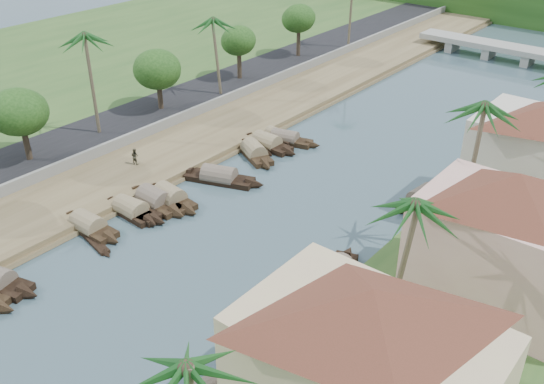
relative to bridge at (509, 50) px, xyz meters
The scene contains 33 objects.
ground 72.02m from the bridge, 90.00° to the right, with size 220.00×220.00×0.00m, color #3C535B.
left_bank 54.42m from the bridge, 107.10° to the right, with size 10.00×180.00×0.80m, color brown.
right_bank 55.37m from the bridge, 69.93° to the right, with size 16.00×180.00×1.20m, color #2B4F1F.
road 57.49m from the bridge, 115.23° to the right, with size 8.00×180.00×1.40m, color black.
retaining_wall 55.79m from the bridge, 111.23° to the right, with size 0.40×180.00×1.10m, color slate.
far_left_fill 72.84m from the bridge, 134.44° to the right, with size 45.00×220.00×1.35m, color #2B4F1F.
bridge is the anchor object (origin of this frame).
building_near 76.54m from the bridge, 75.61° to the right, with size 14.85×14.85×10.20m.
building_mid 61.51m from the bridge, 70.98° to the right, with size 14.11×14.11×9.70m.
sampan_4 70.04m from the bridge, 98.64° to the right, with size 8.14×2.10×2.30m.
sampan_5 66.01m from the bridge, 98.24° to the right, with size 6.80×2.10×2.16m.
sampan_6 63.60m from the bridge, 98.51° to the right, with size 8.47×2.41×2.47m.
sampan_7 65.97m from the bridge, 98.54° to the right, with size 8.37×2.56×2.19m.
sampan_8 62.28m from the bridge, 98.00° to the right, with size 8.18×2.81×2.45m.
sampan_9 56.47m from the bridge, 98.02° to the right, with size 9.62×4.99×2.39m.
sampan_10 50.27m from the bridge, 100.19° to the right, with size 8.35×5.42×2.32m.
sampan_11 47.86m from the bridge, 101.08° to the right, with size 8.33×2.22×2.36m.
sampan_12 45.55m from the bridge, 100.66° to the right, with size 8.62×3.63×2.05m.
sampan_13 45.82m from the bridge, 102.11° to the right, with size 6.74×1.85×1.88m.
sampan_15 62.32m from the bridge, 81.12° to the right, with size 3.87×7.99×2.12m.
sampan_16 47.91m from the bridge, 78.93° to the right, with size 2.39×8.03×1.97m.
canoe_1 70.72m from the bridge, 96.67° to the right, with size 4.97×1.77×0.79m.
canoe_2 48.52m from the bridge, 101.90° to the right, with size 5.97×2.98×0.88m.
palm_0 84.02m from the bridge, 79.65° to the right, with size 3.20×3.20×11.46m.
palm_1 67.73m from the bridge, 76.21° to the right, with size 3.20×3.20×11.20m.
palm_2 55.31m from the bridge, 73.97° to the right, with size 3.20×3.20×12.78m.
palm_5 63.30m from the bridge, 112.58° to the right, with size 3.20×3.20×12.19m.
palm_6 47.04m from the bridge, 118.41° to the right, with size 3.20×3.20×10.72m.
tree_2 70.50m from the bridge, 109.95° to the right, with size 5.43×5.43×7.21m.
tree_3 54.48m from the bridge, 116.23° to the right, with size 5.45×5.45×6.99m.
tree_4 42.37m from the bridge, 124.74° to the right, with size 4.46×4.46×6.88m.
tree_5 32.57m from the bridge, 138.24° to the right, with size 4.66×4.66×7.38m.
person_far 61.60m from the bridge, 104.96° to the right, with size 0.80×0.63×1.65m, color #353425.
Camera 1 is at (28.69, -21.12, 28.15)m, focal length 40.00 mm.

